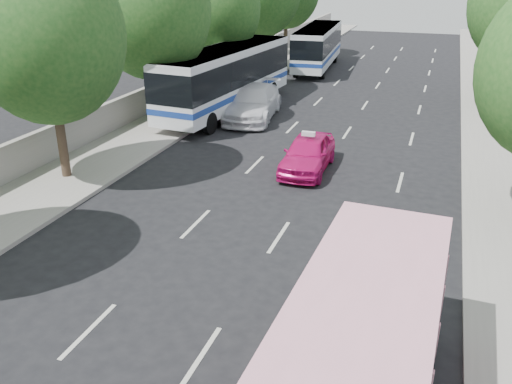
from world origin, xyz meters
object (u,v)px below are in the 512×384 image
at_px(pink_taxi, 308,153).
at_px(tour_coach_front, 227,74).
at_px(white_pickup, 253,103).
at_px(tour_coach_rear, 318,44).

bearing_deg(pink_taxi, tour_coach_front, 129.76).
relative_size(white_pickup, tour_coach_front, 0.49).
distance_m(pink_taxi, tour_coach_front, 10.32).
xyz_separation_m(pink_taxi, white_pickup, (-4.84, 6.94, 0.13)).
xyz_separation_m(tour_coach_front, tour_coach_rear, (1.80, 14.92, -0.21)).
bearing_deg(tour_coach_rear, tour_coach_front, -101.11).
bearing_deg(tour_coach_front, white_pickup, -17.97).
xyz_separation_m(white_pickup, tour_coach_front, (-1.85, 0.79, 1.31)).
distance_m(pink_taxi, white_pickup, 8.46).
distance_m(tour_coach_front, tour_coach_rear, 15.03).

